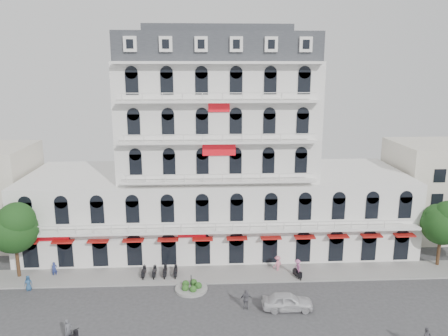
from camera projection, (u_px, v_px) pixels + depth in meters
ground at (225, 324)px, 37.31m from camera, size 120.00×120.00×0.00m
sidewalk at (220, 274)px, 46.05m from camera, size 53.00×4.00×0.16m
main_building at (217, 164)px, 52.54m from camera, size 45.00×15.00×25.80m
flank_building_east at (447, 188)px, 56.83m from camera, size 14.00×10.00×12.00m
traffic_island at (191, 288)px, 42.95m from camera, size 3.20×3.20×1.60m
parked_scooter_row at (160, 277)px, 45.57m from camera, size 4.40×1.80×1.10m
tree_west_inner at (14, 226)px, 44.24m from camera, size 4.76×4.76×8.25m
tree_east_inner at (443, 221)px, 46.98m from camera, size 4.40×4.37×7.57m
parked_car at (287, 301)px, 39.41m from camera, size 4.65×1.99×1.57m
rider_west at (69, 334)px, 34.18m from camera, size 1.19×1.43×2.32m
rider_center at (297, 269)px, 45.05m from camera, size 0.89×1.67×2.14m
pedestrian_left at (28, 283)px, 42.78m from camera, size 0.84×0.65×1.54m
pedestrian_mid at (246, 299)px, 39.40m from camera, size 1.14×0.48×1.94m
pedestrian_right at (278, 264)px, 46.64m from camera, size 1.33×1.23×1.80m
pedestrian_far at (55, 269)px, 45.54m from camera, size 0.70×0.62×1.62m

